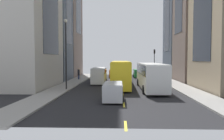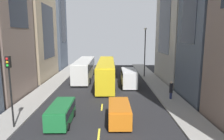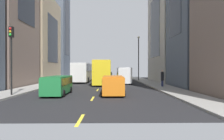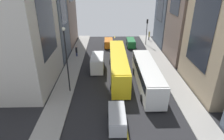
# 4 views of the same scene
# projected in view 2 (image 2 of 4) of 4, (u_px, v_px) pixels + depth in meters

# --- Properties ---
(ground_plane) EXTENTS (43.01, 43.01, 0.00)m
(ground_plane) POSITION_uv_depth(u_px,v_px,m) (104.00, 86.00, 30.25)
(ground_plane) COLOR black
(sidewalk_west) EXTENTS (2.90, 44.00, 0.15)m
(sidewalk_west) POSITION_uv_depth(u_px,v_px,m) (51.00, 86.00, 30.16)
(sidewalk_west) COLOR gray
(sidewalk_west) RESTS_ON ground
(sidewalk_east) EXTENTS (2.90, 44.00, 0.15)m
(sidewalk_east) POSITION_uv_depth(u_px,v_px,m) (158.00, 85.00, 30.32)
(sidewalk_east) COLOR gray
(sidewalk_east) RESTS_ON ground
(lane_stripe_1) EXTENTS (0.16, 2.00, 0.01)m
(lane_stripe_1) POSITION_uv_depth(u_px,v_px,m) (99.00, 135.00, 15.47)
(lane_stripe_1) COLOR yellow
(lane_stripe_1) RESTS_ON ground
(lane_stripe_2) EXTENTS (0.16, 2.00, 0.01)m
(lane_stripe_2) POSITION_uv_depth(u_px,v_px,m) (102.00, 107.00, 21.38)
(lane_stripe_2) COLOR yellow
(lane_stripe_2) RESTS_ON ground
(lane_stripe_3) EXTENTS (0.16, 2.00, 0.01)m
(lane_stripe_3) POSITION_uv_depth(u_px,v_px,m) (104.00, 92.00, 27.30)
(lane_stripe_3) COLOR yellow
(lane_stripe_3) RESTS_ON ground
(lane_stripe_4) EXTENTS (0.16, 2.00, 0.01)m
(lane_stripe_4) POSITION_uv_depth(u_px,v_px,m) (105.00, 82.00, 33.21)
(lane_stripe_4) COLOR yellow
(lane_stripe_4) RESTS_ON ground
(lane_stripe_5) EXTENTS (0.16, 2.00, 0.01)m
(lane_stripe_5) POSITION_uv_depth(u_px,v_px,m) (106.00, 75.00, 39.12)
(lane_stripe_5) COLOR yellow
(lane_stripe_5) RESTS_ON ground
(lane_stripe_6) EXTENTS (0.16, 2.00, 0.01)m
(lane_stripe_6) POSITION_uv_depth(u_px,v_px,m) (106.00, 69.00, 45.03)
(lane_stripe_6) COLOR yellow
(lane_stripe_6) RESTS_ON ground
(lane_stripe_7) EXTENTS (0.16, 2.00, 0.01)m
(lane_stripe_7) POSITION_uv_depth(u_px,v_px,m) (107.00, 65.00, 50.94)
(lane_stripe_7) COLOR yellow
(lane_stripe_7) RESTS_ON ground
(building_west_2) EXTENTS (9.40, 11.00, 16.18)m
(building_west_2) POSITION_uv_depth(u_px,v_px,m) (21.00, 32.00, 34.60)
(building_west_2) COLOR tan
(building_west_2) RESTS_ON ground
(building_west_3) EXTENTS (9.95, 7.31, 26.59)m
(building_west_3) POSITION_uv_depth(u_px,v_px,m) (41.00, 9.00, 44.99)
(building_west_3) COLOR #4C5666
(building_west_3) RESTS_ON ground
(building_east_2) EXTENTS (8.97, 11.98, 20.27)m
(building_east_2) POSITION_uv_depth(u_px,v_px,m) (192.00, 19.00, 32.58)
(building_east_2) COLOR #B7B2A8
(building_east_2) RESTS_ON ground
(city_bus_white) EXTENTS (2.80, 12.60, 3.35)m
(city_bus_white) POSITION_uv_depth(u_px,v_px,m) (84.00, 67.00, 35.00)
(city_bus_white) COLOR silver
(city_bus_white) RESTS_ON ground
(streetcar_yellow) EXTENTS (2.70, 14.86, 3.59)m
(streetcar_yellow) POSITION_uv_depth(u_px,v_px,m) (106.00, 70.00, 31.42)
(streetcar_yellow) COLOR yellow
(streetcar_yellow) RESTS_ON ground
(delivery_van_white) EXTENTS (2.25, 5.02, 2.58)m
(delivery_van_white) POSITION_uv_depth(u_px,v_px,m) (129.00, 77.00, 29.61)
(delivery_van_white) COLOR white
(delivery_van_white) RESTS_ON ground
(car_green_0) EXTENTS (1.92, 4.42, 1.70)m
(car_green_0) POSITION_uv_depth(u_px,v_px,m) (61.00, 112.00, 17.38)
(car_green_0) COLOR #1E7238
(car_green_0) RESTS_ON ground
(car_silver_1) EXTENTS (1.92, 4.10, 1.69)m
(car_silver_1) POSITION_uv_depth(u_px,v_px,m) (111.00, 66.00, 43.19)
(car_silver_1) COLOR #B7BABF
(car_silver_1) RESTS_ON ground
(car_orange_2) EXTENTS (2.02, 4.14, 1.70)m
(car_orange_2) POSITION_uv_depth(u_px,v_px,m) (119.00, 112.00, 17.46)
(car_orange_2) COLOR orange
(car_orange_2) RESTS_ON ground
(pedestrian_walking_far) EXTENTS (0.39, 0.39, 2.09)m
(pedestrian_walking_far) POSITION_uv_depth(u_px,v_px,m) (171.00, 90.00, 23.60)
(pedestrian_walking_far) COLOR navy
(pedestrian_walking_far) RESTS_ON ground
(traffic_light_near_corner) EXTENTS (0.32, 0.44, 5.80)m
(traffic_light_near_corner) POSITION_uv_depth(u_px,v_px,m) (10.00, 79.00, 15.75)
(traffic_light_near_corner) COLOR black
(traffic_light_near_corner) RESTS_ON ground
(streetlamp_near) EXTENTS (0.44, 0.44, 8.72)m
(streetlamp_near) POSITION_uv_depth(u_px,v_px,m) (145.00, 48.00, 35.80)
(streetlamp_near) COLOR black
(streetlamp_near) RESTS_ON ground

